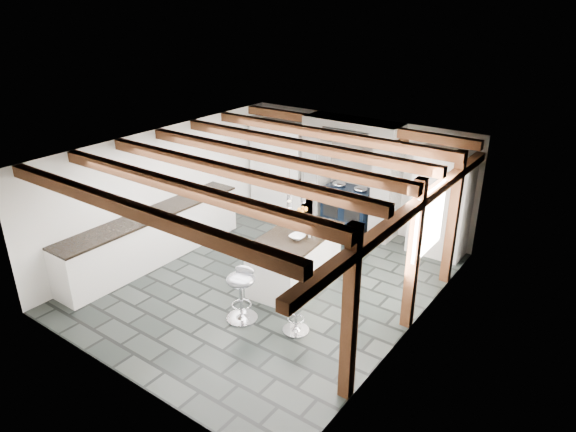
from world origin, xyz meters
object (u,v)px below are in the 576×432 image
Objects in this scene: range_cooker at (348,208)px; bar_stool_far at (241,288)px; kitchen_island at (295,258)px; bar_stool_near at (297,305)px.

range_cooker reaches higher than bar_stool_far.
kitchen_island is at bearing 70.22° from bar_stool_far.
kitchen_island is 1.40m from bar_stool_near.
bar_stool_far is (-0.02, -1.36, 0.09)m from kitchen_island.
kitchen_island reaches higher than bar_stool_far.
kitchen_island is 1.36m from bar_stool_far.
kitchen_island reaches higher than range_cooker.
bar_stool_far is at bearing -150.67° from bar_stool_near.
bar_stool_near is at bearing -3.73° from bar_stool_far.
range_cooker is 1.14× the size of bar_stool_far.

